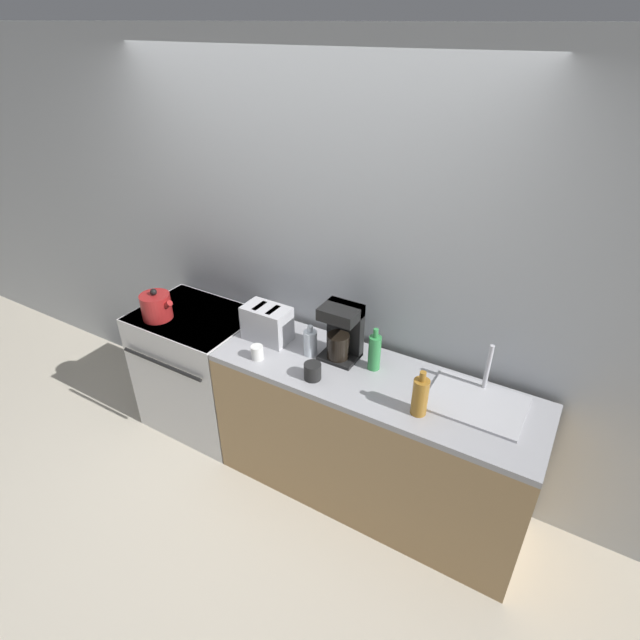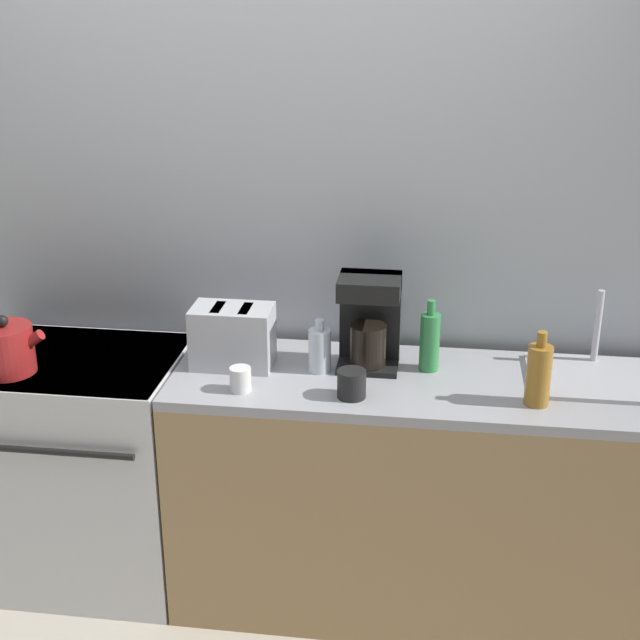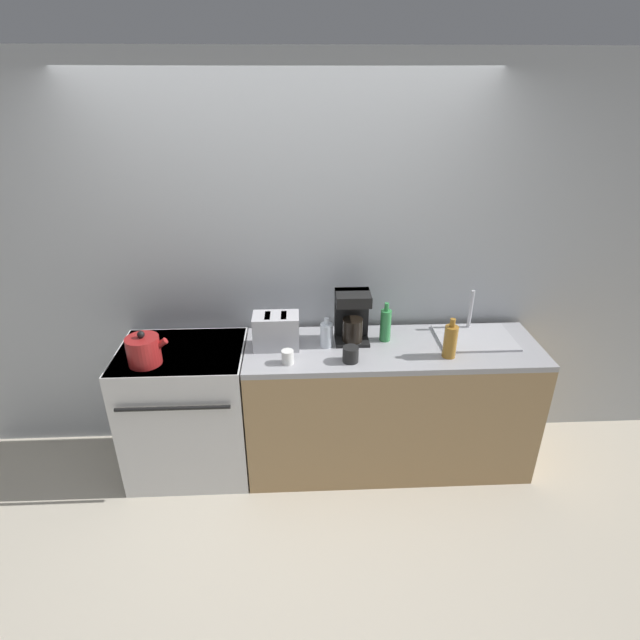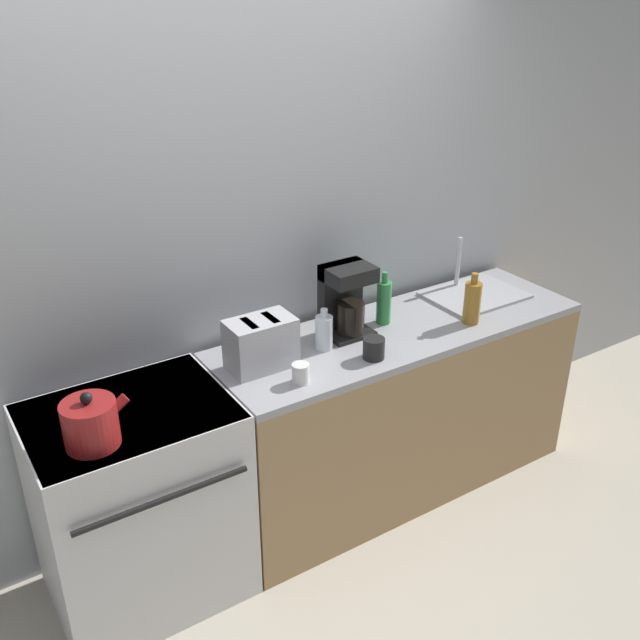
{
  "view_description": "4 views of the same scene",
  "coord_description": "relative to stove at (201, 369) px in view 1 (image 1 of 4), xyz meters",
  "views": [
    {
      "loc": [
        1.52,
        -1.74,
        2.61
      ],
      "look_at": [
        0.3,
        0.34,
        1.15
      ],
      "focal_mm": 28.0,
      "sensor_mm": 36.0,
      "label": 1
    },
    {
      "loc": [
        0.63,
        -2.52,
        2.23
      ],
      "look_at": [
        0.24,
        0.35,
        1.09
      ],
      "focal_mm": 50.0,
      "sensor_mm": 36.0,
      "label": 2
    },
    {
      "loc": [
        0.07,
        -2.43,
        2.46
      ],
      "look_at": [
        0.2,
        0.37,
        1.07
      ],
      "focal_mm": 28.0,
      "sensor_mm": 36.0,
      "label": 3
    },
    {
      "loc": [
        -1.3,
        -2.04,
        2.43
      ],
      "look_at": [
        0.27,
        0.39,
        1.02
      ],
      "focal_mm": 40.0,
      "sensor_mm": 36.0,
      "label": 4
    }
  ],
  "objects": [
    {
      "name": "stove",
      "position": [
        0.0,
        0.0,
        0.0
      ],
      "size": [
        0.79,
        0.64,
        0.91
      ],
      "color": "silver",
      "rests_on": "ground_plane"
    },
    {
      "name": "bottle_clear",
      "position": [
        0.92,
        0.02,
        0.53
      ],
      "size": [
        0.08,
        0.08,
        0.19
      ],
      "color": "silver",
      "rests_on": "counter_block"
    },
    {
      "name": "counter_block",
      "position": [
        1.34,
        -0.01,
        -0.01
      ],
      "size": [
        1.87,
        0.59,
        0.91
      ],
      "color": "tan",
      "rests_on": "ground_plane"
    },
    {
      "name": "coffee_maker",
      "position": [
        1.08,
        0.09,
        0.62
      ],
      "size": [
        0.21,
        0.18,
        0.34
      ],
      "color": "black",
      "rests_on": "counter_block"
    },
    {
      "name": "bottle_amber",
      "position": [
        1.65,
        -0.15,
        0.55
      ],
      "size": [
        0.08,
        0.08,
        0.25
      ],
      "color": "#9E6B23",
      "rests_on": "counter_block"
    },
    {
      "name": "cup_white",
      "position": [
        0.68,
        -0.18,
        0.49
      ],
      "size": [
        0.07,
        0.07,
        0.08
      ],
      "color": "white",
      "rests_on": "counter_block"
    },
    {
      "name": "kettle",
      "position": [
        -0.17,
        -0.14,
        0.53
      ],
      "size": [
        0.25,
        0.2,
        0.21
      ],
      "color": "maroon",
      "rests_on": "stove"
    },
    {
      "name": "cup_black",
      "position": [
        1.05,
        -0.18,
        0.49
      ],
      "size": [
        0.1,
        0.1,
        0.09
      ],
      "color": "black",
      "rests_on": "counter_block"
    },
    {
      "name": "sink_tray",
      "position": [
        1.88,
        0.08,
        0.46
      ],
      "size": [
        0.48,
        0.36,
        0.28
      ],
      "color": "#B7B7BC",
      "rests_on": "counter_block"
    },
    {
      "name": "toaster",
      "position": [
        0.6,
        0.02,
        0.56
      ],
      "size": [
        0.28,
        0.17,
        0.22
      ],
      "color": "#BCBCC1",
      "rests_on": "counter_block"
    },
    {
      "name": "bottle_green",
      "position": [
        1.3,
        0.08,
        0.55
      ],
      "size": [
        0.07,
        0.07,
        0.26
      ],
      "color": "#338C47",
      "rests_on": "counter_block"
    },
    {
      "name": "wall_back",
      "position": [
        0.67,
        0.36,
        0.83
      ],
      "size": [
        8.0,
        0.05,
        2.6
      ],
      "color": "silver",
      "rests_on": "ground_plane"
    },
    {
      "name": "ground_plane",
      "position": [
        0.67,
        -0.3,
        -0.47
      ],
      "size": [
        12.0,
        12.0,
        0.0
      ],
      "primitive_type": "plane",
      "color": "beige"
    }
  ]
}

